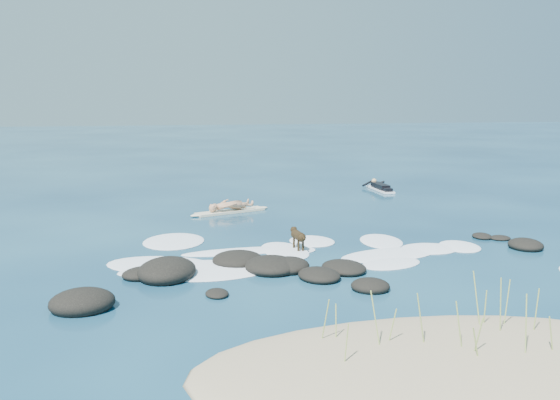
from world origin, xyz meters
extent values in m
plane|color=#0A2642|center=(0.00, 0.00, 0.00)|extent=(160.00, 160.00, 0.00)
ellipsoid|color=#9E8966|center=(0.00, -8.20, 0.00)|extent=(9.00, 4.40, 0.60)
cylinder|color=#96AF54|center=(0.30, -8.17, 0.62)|extent=(0.15, 0.15, 0.98)
cylinder|color=#96AF54|center=(1.82, -8.56, 0.50)|extent=(0.16, 0.03, 0.76)
cylinder|color=#96AF54|center=(-0.28, -7.87, 0.66)|extent=(0.19, 0.09, 1.08)
cylinder|color=#96AF54|center=(-1.09, -7.76, 0.69)|extent=(0.18, 0.23, 1.11)
cylinder|color=#96AF54|center=(1.40, -7.07, 0.51)|extent=(0.05, 0.05, 0.78)
cylinder|color=#96AF54|center=(2.14, -7.61, 0.59)|extent=(0.10, 0.05, 0.94)
cylinder|color=#96AF54|center=(1.34, -8.54, 0.70)|extent=(0.11, 0.24, 1.14)
cylinder|color=#96AF54|center=(0.51, -8.43, 0.51)|extent=(0.16, 0.09, 0.77)
cylinder|color=#96AF54|center=(0.39, -8.62, 0.47)|extent=(0.19, 0.06, 0.69)
cylinder|color=#96AF54|center=(1.21, -7.09, 0.71)|extent=(0.13, 0.24, 1.15)
cylinder|color=#96AF54|center=(-0.75, -7.69, 0.51)|extent=(0.15, 0.09, 0.77)
cylinder|color=#96AF54|center=(1.81, -7.15, 0.62)|extent=(0.14, 0.07, 0.99)
cylinder|color=#96AF54|center=(-1.81, -8.35, 0.53)|extent=(0.10, 0.04, 0.81)
cylinder|color=#96AF54|center=(-1.88, -7.27, 0.57)|extent=(0.14, 0.15, 0.89)
cylinder|color=#96AF54|center=(1.43, -7.56, 0.71)|extent=(0.07, 0.05, 1.18)
cylinder|color=#96AF54|center=(-1.66, -7.21, 0.49)|extent=(0.05, 0.16, 0.73)
ellipsoid|color=black|center=(-0.02, -2.25, 0.09)|extent=(1.44, 1.60, 0.34)
ellipsoid|color=black|center=(-4.67, -1.96, 0.17)|extent=(1.98, 2.18, 0.66)
ellipsoid|color=black|center=(-5.27, -1.84, 0.09)|extent=(1.36, 1.25, 0.35)
ellipsoid|color=black|center=(6.17, -0.90, 0.10)|extent=(1.21, 1.33, 0.40)
ellipsoid|color=black|center=(0.14, -3.95, 0.09)|extent=(1.21, 1.19, 0.37)
ellipsoid|color=black|center=(-2.71, -0.99, 0.11)|extent=(1.70, 1.71, 0.45)
ellipsoid|color=black|center=(6.03, 0.34, 0.04)|extent=(0.68, 0.61, 0.17)
ellipsoid|color=black|center=(-3.54, -3.69, 0.05)|extent=(0.60, 0.74, 0.19)
ellipsoid|color=black|center=(-6.53, -4.06, 0.15)|extent=(1.71, 1.58, 0.60)
ellipsoid|color=black|center=(-1.91, -1.83, 0.12)|extent=(1.52, 1.63, 0.48)
ellipsoid|color=black|center=(-1.46, -1.88, 0.11)|extent=(1.56, 1.62, 0.44)
ellipsoid|color=black|center=(5.57, 0.66, 0.05)|extent=(0.74, 0.88, 0.20)
ellipsoid|color=black|center=(-0.85, -2.83, 0.09)|extent=(1.37, 1.49, 0.36)
ellipsoid|color=white|center=(2.12, 0.76, 0.01)|extent=(1.57, 2.23, 0.12)
ellipsoid|color=white|center=(-4.83, -0.79, 0.01)|extent=(3.58, 2.88, 0.12)
ellipsoid|color=white|center=(1.76, -0.90, 0.01)|extent=(3.40, 2.12, 0.12)
ellipsoid|color=white|center=(-2.46, 0.28, 0.01)|extent=(3.67, 1.12, 0.12)
ellipsoid|color=white|center=(3.23, -0.44, 0.01)|extent=(1.78, 1.48, 0.12)
ellipsoid|color=white|center=(1.46, -1.85, 0.01)|extent=(2.16, 1.71, 0.12)
ellipsoid|color=white|center=(-1.16, 0.14, 0.01)|extent=(1.65, 2.48, 0.12)
ellipsoid|color=white|center=(-4.42, -1.20, 0.01)|extent=(3.35, 1.92, 0.12)
ellipsoid|color=white|center=(-3.15, -1.61, 0.01)|extent=(3.58, 2.65, 0.12)
ellipsoid|color=white|center=(-0.06, 1.18, 0.01)|extent=(1.72, 1.91, 0.12)
ellipsoid|color=white|center=(4.27, -0.35, 0.01)|extent=(1.41, 1.75, 0.12)
ellipsoid|color=white|center=(-4.41, 2.00, 0.01)|extent=(2.34, 2.70, 0.12)
ellipsoid|color=white|center=(-0.75, 0.15, 0.01)|extent=(1.10, 0.90, 0.12)
cube|color=beige|center=(-2.09, 6.59, 0.05)|extent=(2.90, 1.65, 0.10)
ellipsoid|color=beige|center=(-0.75, 7.14, 0.05)|extent=(0.66, 0.52, 0.10)
ellipsoid|color=beige|center=(-3.42, 6.04, 0.05)|extent=(0.66, 0.52, 0.10)
imported|color=tan|center=(-2.09, 6.59, 1.04)|extent=(0.68, 0.80, 1.88)
cube|color=white|center=(5.80, 11.04, 0.06)|extent=(0.62, 2.45, 0.09)
ellipsoid|color=white|center=(5.76, 12.26, 0.06)|extent=(0.31, 0.54, 0.09)
cube|color=black|center=(5.80, 11.04, 0.22)|extent=(0.49, 1.51, 0.24)
sphere|color=tan|center=(5.77, 11.90, 0.35)|extent=(0.26, 0.26, 0.26)
cylinder|color=black|center=(5.46, 12.06, 0.21)|extent=(0.60, 0.34, 0.28)
cylinder|color=black|center=(6.08, 12.08, 0.21)|extent=(0.61, 0.32, 0.28)
cube|color=black|center=(5.82, 10.21, 0.18)|extent=(0.39, 0.62, 0.16)
cylinder|color=black|center=(-0.75, 0.05, 0.47)|extent=(0.35, 0.59, 0.27)
sphere|color=black|center=(-0.79, 0.30, 0.47)|extent=(0.32, 0.32, 0.28)
sphere|color=black|center=(-0.72, -0.19, 0.47)|extent=(0.29, 0.29, 0.26)
sphere|color=black|center=(-0.81, 0.46, 0.57)|extent=(0.23, 0.23, 0.20)
cone|color=black|center=(-0.83, 0.58, 0.56)|extent=(0.12, 0.14, 0.11)
cone|color=black|center=(-0.87, 0.45, 0.65)|extent=(0.10, 0.08, 0.10)
cone|color=black|center=(-0.76, 0.46, 0.65)|extent=(0.10, 0.08, 0.10)
cylinder|color=black|center=(-0.85, 0.24, 0.18)|extent=(0.08, 0.08, 0.37)
cylinder|color=black|center=(-0.71, 0.26, 0.18)|extent=(0.08, 0.08, 0.37)
cylinder|color=black|center=(-0.80, -0.15, 0.18)|extent=(0.08, 0.08, 0.37)
cylinder|color=black|center=(-0.66, -0.13, 0.18)|extent=(0.08, 0.08, 0.37)
cylinder|color=black|center=(-0.70, -0.32, 0.52)|extent=(0.09, 0.27, 0.16)
camera|label=1|loc=(-4.71, -17.74, 4.65)|focal=40.00mm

